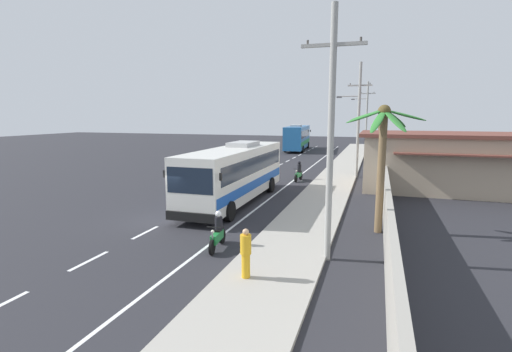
# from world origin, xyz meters

# --- Properties ---
(ground_plane) EXTENTS (160.00, 160.00, 0.00)m
(ground_plane) POSITION_xyz_m (0.00, 0.00, 0.00)
(ground_plane) COLOR #28282D
(sidewalk_kerb) EXTENTS (3.20, 90.00, 0.14)m
(sidewalk_kerb) POSITION_xyz_m (6.80, 10.00, 0.07)
(sidewalk_kerb) COLOR #A8A399
(sidewalk_kerb) RESTS_ON ground
(lane_markings) EXTENTS (3.67, 71.00, 0.01)m
(lane_markings) POSITION_xyz_m (2.13, 14.71, 0.00)
(lane_markings) COLOR white
(lane_markings) RESTS_ON ground
(boundary_wall) EXTENTS (0.24, 60.00, 2.01)m
(boundary_wall) POSITION_xyz_m (10.60, 14.00, 1.00)
(boundary_wall) COLOR #9E998E
(boundary_wall) RESTS_ON ground
(coach_bus_foreground) EXTENTS (3.08, 12.09, 3.65)m
(coach_bus_foreground) POSITION_xyz_m (1.72, 5.22, 1.90)
(coach_bus_foreground) COLOR silver
(coach_bus_foreground) RESTS_ON ground
(coach_bus_far_lane) EXTENTS (3.69, 12.15, 3.95)m
(coach_bus_far_lane) POSITION_xyz_m (-1.75, 40.62, 2.05)
(coach_bus_far_lane) COLOR #2366A8
(coach_bus_far_lane) RESTS_ON ground
(motorcycle_beside_bus) EXTENTS (0.56, 1.96, 1.54)m
(motorcycle_beside_bus) POSITION_xyz_m (4.03, -2.84, 0.63)
(motorcycle_beside_bus) COLOR black
(motorcycle_beside_bus) RESTS_ON ground
(motorcycle_trailing) EXTENTS (0.56, 1.96, 1.61)m
(motorcycle_trailing) POSITION_xyz_m (3.95, 13.92, 0.66)
(motorcycle_trailing) COLOR black
(motorcycle_trailing) RESTS_ON ground
(pedestrian_near_kerb) EXTENTS (0.36, 0.36, 1.65)m
(pedestrian_near_kerb) POSITION_xyz_m (6.15, -5.42, 1.00)
(pedestrian_near_kerb) COLOR gold
(pedestrian_near_kerb) RESTS_ON sidewalk_kerb
(utility_pole_nearest) EXTENTS (2.25, 0.24, 9.16)m
(utility_pole_nearest) POSITION_xyz_m (8.43, -2.68, 4.77)
(utility_pole_nearest) COLOR #9E9E99
(utility_pole_nearest) RESTS_ON ground
(utility_pole_mid) EXTENTS (2.89, 0.24, 9.74)m
(utility_pole_mid) POSITION_xyz_m (8.32, 17.16, 5.11)
(utility_pole_mid) COLOR #9E9E99
(utility_pole_mid) RESTS_ON ground
(utility_pole_far) EXTENTS (3.10, 0.24, 9.78)m
(utility_pole_far) POSITION_xyz_m (8.37, 37.00, 5.18)
(utility_pole_far) COLOR #9E9E99
(utility_pole_far) RESTS_ON ground
(palm_nearest) EXTENTS (2.54, 2.81, 6.19)m
(palm_nearest) POSITION_xyz_m (10.14, 28.14, 4.32)
(palm_nearest) COLOR brown
(palm_nearest) RESTS_ON ground
(palm_second) EXTENTS (3.47, 3.36, 5.83)m
(palm_second) POSITION_xyz_m (10.24, 1.45, 4.11)
(palm_second) COLOR brown
(palm_second) RESTS_ON ground
(roadside_building) EXTENTS (13.22, 7.45, 4.12)m
(roadside_building) POSITION_xyz_m (15.42, 13.34, 2.08)
(roadside_building) COLOR tan
(roadside_building) RESTS_ON ground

